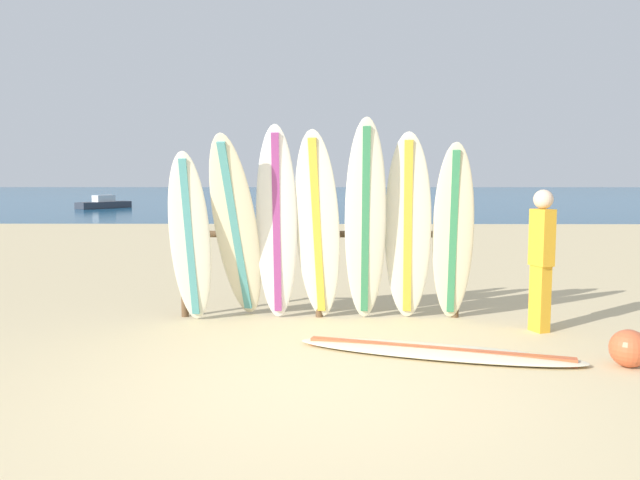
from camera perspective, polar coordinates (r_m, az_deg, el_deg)
The scene contains 14 objects.
ground_plane at distance 5.16m, azimuth -0.43°, elevation -13.61°, with size 120.00×120.00×0.00m, color #D3BC8C.
ocean_water at distance 62.89m, azimuth 0.53°, elevation 4.18°, with size 120.00×80.00×0.01m, color navy.
surfboard_rack at distance 7.66m, azimuth -0.02°, elevation -1.29°, with size 3.40×0.09×1.17m.
surfboard_leaning_far_left at distance 7.39m, azimuth -11.65°, elevation 0.10°, with size 0.50×0.60×2.00m.
surfboard_leaning_left at distance 7.36m, azimuth -7.57°, elevation 0.89°, with size 0.69×1.16×2.19m.
surfboard_leaning_center_left at distance 7.35m, azimuth -3.93°, elevation 1.34°, with size 0.49×0.61×2.30m.
surfboard_leaning_center at distance 7.33m, azimuth -0.23°, elevation 1.11°, with size 0.63×0.75×2.24m.
surfboard_leaning_center_right at distance 7.25m, azimuth 4.11°, elevation 1.54°, with size 0.50×0.78×2.36m.
surfboard_leaning_right at distance 7.42m, azimuth 7.93°, elevation 1.03°, with size 0.62×0.66×2.22m.
surfboard_leaning_far_right at distance 7.48m, azimuth 11.91°, elevation 0.55°, with size 0.54×0.66×2.10m.
surfboard_lying_on_sand at distance 6.27m, azimuth 10.45°, elevation -9.85°, with size 2.79×1.35×0.08m.
beachgoer_standing at distance 7.34m, azimuth 19.34°, elevation -1.20°, with size 0.24×0.29×1.57m.
small_boat_offshore at distance 36.08m, azimuth -18.91°, elevation 3.12°, with size 2.40×2.95×0.71m.
beach_ball at distance 6.40m, azimuth 26.09°, elevation -8.77°, with size 0.34×0.34×0.34m, color #CC5933.
Camera 1 is at (0.09, -4.87, 1.71)m, focal length 35.49 mm.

